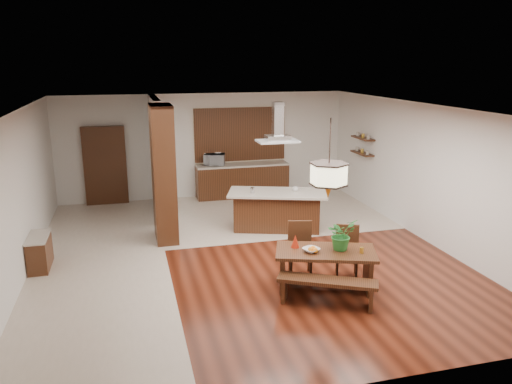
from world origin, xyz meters
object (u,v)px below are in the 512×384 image
object	(u,v)px
dining_table	(325,261)
microwave	(214,159)
hallway_console	(40,252)
dining_chair_left	(300,250)
foliage_plant	(341,234)
dining_chair_right	(347,252)
pendant_lantern	(329,159)
dining_bench	(327,292)
island_cup	(295,189)
kitchen_island	(277,210)
fruit_bowl	(311,250)
range_hood	(278,122)

from	to	relation	value
dining_table	microwave	distance (m)	6.25
microwave	hallway_console	bearing A→B (deg)	-118.76
dining_chair_left	foliage_plant	world-z (taller)	foliage_plant
dining_chair_right	pendant_lantern	size ratio (longest dim) A/B	0.71
dining_chair_left	pendant_lantern	xyz separation A→B (m)	(0.23, -0.61, 1.76)
dining_bench	island_cup	world-z (taller)	island_cup
foliage_plant	island_cup	bearing A→B (deg)	85.29
hallway_console	kitchen_island	xyz separation A→B (m)	(4.91, 0.98, 0.15)
dining_table	fruit_bowl	xyz separation A→B (m)	(-0.26, 0.00, 0.22)
dining_chair_right	pendant_lantern	world-z (taller)	pendant_lantern
foliage_plant	fruit_bowl	bearing A→B (deg)	178.03
dining_chair_right	fruit_bowl	distance (m)	0.92
pendant_lantern	island_cup	world-z (taller)	pendant_lantern
foliage_plant	kitchen_island	distance (m)	3.19
dining_table	microwave	world-z (taller)	microwave
dining_chair_left	dining_chair_right	distance (m)	0.83
range_hood	dining_bench	bearing A→B (deg)	-94.65
range_hood	microwave	size ratio (longest dim) A/B	1.59
hallway_console	dining_table	xyz separation A→B (m)	(4.81, -2.15, 0.19)
dining_chair_right	kitchen_island	distance (m)	2.82
hallway_console	microwave	world-z (taller)	microwave
dining_chair_right	range_hood	world-z (taller)	range_hood
dining_bench	foliage_plant	world-z (taller)	foliage_plant
dining_table	dining_chair_right	distance (m)	0.65
dining_bench	dining_chair_left	bearing A→B (deg)	91.42
range_hood	kitchen_island	bearing A→B (deg)	-90.00
dining_chair_right	microwave	size ratio (longest dim) A/B	1.63
dining_chair_left	fruit_bowl	bearing A→B (deg)	-79.17
dining_chair_right	island_cup	size ratio (longest dim) A/B	7.29
pendant_lantern	dining_chair_left	bearing A→B (deg)	110.15
fruit_bowl	foliage_plant	bearing A→B (deg)	-1.97
dining_chair_left	range_hood	bearing A→B (deg)	96.61
foliage_plant	kitchen_island	xyz separation A→B (m)	(-0.15, 3.14, -0.49)
island_cup	microwave	distance (m)	3.39
dining_chair_left	foliage_plant	xyz separation A→B (m)	(0.48, -0.63, 0.47)
foliage_plant	range_hood	size ratio (longest dim) A/B	0.59
foliage_plant	fruit_bowl	distance (m)	0.57
hallway_console	dining_chair_right	distance (m)	5.66
dining_bench	pendant_lantern	distance (m)	2.11
hallway_console	range_hood	distance (m)	5.45
hallway_console	dining_bench	size ratio (longest dim) A/B	0.56
dining_table	fruit_bowl	distance (m)	0.34
fruit_bowl	range_hood	size ratio (longest dim) A/B	0.29
dining_table	dining_chair_left	bearing A→B (deg)	110.15
dining_chair_left	foliage_plant	size ratio (longest dim) A/B	1.82
dining_chair_right	fruit_bowl	bearing A→B (deg)	-134.77
hallway_console	range_hood	size ratio (longest dim) A/B	0.98
dining_chair_right	hallway_console	bearing A→B (deg)	-175.90
dining_table	island_cup	size ratio (longest dim) A/B	14.43
dining_bench	dining_chair_right	xyz separation A→B (m)	(0.75, 0.91, 0.24)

